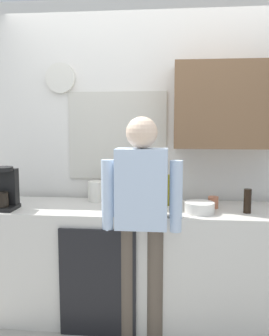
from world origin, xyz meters
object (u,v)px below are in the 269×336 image
coffee_maker (4,190)px  bottle_amber_beer (123,188)px  bottle_olive_oil (168,190)px  person_at_sink (142,210)px  storage_canister (96,191)px  mixing_bowl (199,207)px  cup_terracotta_mug (213,202)px  bottle_dark_sauce (247,201)px

coffee_maker → bottle_amber_beer: size_ratio=1.43×
coffee_maker → bottle_olive_oil: size_ratio=1.32×
bottle_amber_beer → person_at_sink: size_ratio=0.14×
coffee_maker → person_at_sink: person_at_sink is taller
person_at_sink → bottle_olive_oil: bearing=79.4°
storage_canister → person_at_sink: bearing=-49.5°
bottle_olive_oil → bottle_amber_beer: size_ratio=1.09×
mixing_bowl → storage_canister: (-0.84, 0.32, 0.05)m
bottle_amber_beer → storage_canister: size_ratio=1.35×
bottle_amber_beer → storage_canister: bearing=-179.7°
bottle_amber_beer → mixing_bowl: bottle_amber_beer is taller
cup_terracotta_mug → person_at_sink: 0.63m
coffee_maker → bottle_amber_beer: bearing=21.9°
cup_terracotta_mug → storage_canister: storage_canister is taller
coffee_maker → bottle_olive_oil: bearing=11.3°
bottle_dark_sauce → cup_terracotta_mug: bearing=150.9°
bottle_dark_sauce → bottle_amber_beer: size_ratio=0.78×
bottle_olive_oil → cup_terracotta_mug: size_ratio=2.72×
bottle_olive_oil → mixing_bowl: 0.34m
bottle_amber_beer → storage_canister: bottle_amber_beer is taller
bottle_dark_sauce → storage_canister: bottle_dark_sauce is taller
coffee_maker → person_at_sink: (1.08, -0.15, -0.09)m
bottle_dark_sauce → bottle_amber_beer: bottle_amber_beer is taller
storage_canister → cup_terracotta_mug: bearing=-9.7°
cup_terracotta_mug → mixing_bowl: 0.20m
cup_terracotta_mug → mixing_bowl: bearing=-126.2°
bottle_olive_oil → bottle_amber_beer: 0.40m
cup_terracotta_mug → storage_canister: size_ratio=0.54×
mixing_bowl → coffee_maker: bearing=-179.0°
mixing_bowl → storage_canister: storage_canister is taller
bottle_olive_oil → person_at_sink: size_ratio=0.16×
coffee_maker → bottle_dark_sauce: size_ratio=1.83×
bottle_olive_oil → storage_canister: bottle_olive_oil is taller
cup_terracotta_mug → bottle_olive_oil: bearing=169.4°
person_at_sink → bottle_amber_beer: bearing=125.9°
cup_terracotta_mug → storage_canister: 0.97m
mixing_bowl → person_at_sink: 0.45m
coffee_maker → mixing_bowl: size_ratio=1.50×
bottle_olive_oil → coffee_maker: bearing=-168.7°
bottle_dark_sauce → mixing_bowl: (-0.35, -0.03, -0.05)m
coffee_maker → bottle_amber_beer: coffee_maker is taller
person_at_sink → cup_terracotta_mug: bearing=46.1°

